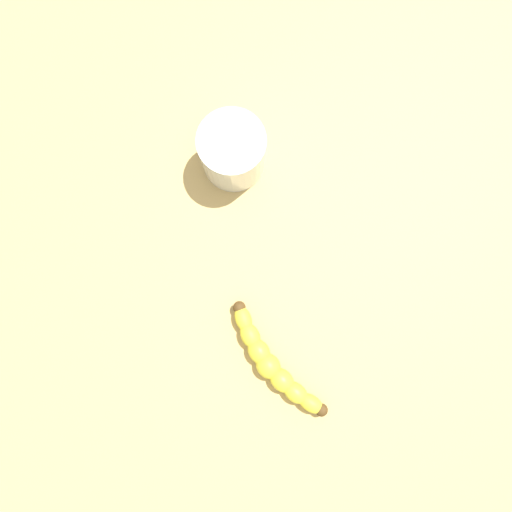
# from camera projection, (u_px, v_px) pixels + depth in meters

# --- Properties ---
(wooden_tabletop) EXTENTS (1.20, 1.20, 0.03)m
(wooden_tabletop) POSITION_uv_depth(u_px,v_px,m) (294.00, 303.00, 0.72)
(wooden_tabletop) COLOR tan
(wooden_tabletop) RESTS_ON ground
(banana) EXTENTS (0.18, 0.10, 0.03)m
(banana) POSITION_uv_depth(u_px,v_px,m) (273.00, 364.00, 0.68)
(banana) COLOR yellow
(banana) RESTS_ON wooden_tabletop
(smoothie_glass) EXTENTS (0.09, 0.09, 0.09)m
(smoothie_glass) POSITION_uv_depth(u_px,v_px,m) (233.00, 152.00, 0.68)
(smoothie_glass) COLOR silver
(smoothie_glass) RESTS_ON wooden_tabletop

